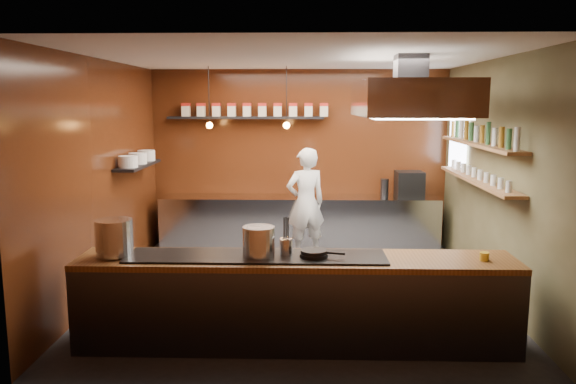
{
  "coord_description": "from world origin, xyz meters",
  "views": [
    {
      "loc": [
        0.07,
        -7.04,
        2.46
      ],
      "look_at": [
        -0.14,
        0.4,
        1.26
      ],
      "focal_mm": 35.0,
      "sensor_mm": 36.0,
      "label": 1
    }
  ],
  "objects_px": {
    "stockpot_large": "(114,237)",
    "stockpot_small": "(259,242)",
    "chef": "(306,203)",
    "extractor_hood": "(410,98)",
    "espresso_machine": "(409,185)"
  },
  "relations": [
    {
      "from": "stockpot_small",
      "to": "chef",
      "type": "distance_m",
      "value": 3.38
    },
    {
      "from": "stockpot_small",
      "to": "chef",
      "type": "bearing_deg",
      "value": 81.91
    },
    {
      "from": "stockpot_small",
      "to": "espresso_machine",
      "type": "distance_m",
      "value": 4.33
    },
    {
      "from": "extractor_hood",
      "to": "chef",
      "type": "distance_m",
      "value": 2.91
    },
    {
      "from": "extractor_hood",
      "to": "stockpot_small",
      "type": "height_order",
      "value": "extractor_hood"
    },
    {
      "from": "chef",
      "to": "extractor_hood",
      "type": "bearing_deg",
      "value": 98.66
    },
    {
      "from": "stockpot_small",
      "to": "espresso_machine",
      "type": "height_order",
      "value": "espresso_machine"
    },
    {
      "from": "stockpot_small",
      "to": "chef",
      "type": "height_order",
      "value": "chef"
    },
    {
      "from": "extractor_hood",
      "to": "stockpot_small",
      "type": "distance_m",
      "value": 2.51
    },
    {
      "from": "extractor_hood",
      "to": "espresso_machine",
      "type": "xyz_separation_m",
      "value": [
        0.5,
        2.5,
        -1.39
      ]
    },
    {
      "from": "chef",
      "to": "stockpot_small",
      "type": "bearing_deg",
      "value": 60.88
    },
    {
      "from": "stockpot_large",
      "to": "chef",
      "type": "bearing_deg",
      "value": 59.77
    },
    {
      "from": "stockpot_large",
      "to": "stockpot_small",
      "type": "relative_size",
      "value": 1.15
    },
    {
      "from": "stockpot_small",
      "to": "extractor_hood",
      "type": "bearing_deg",
      "value": 36.53
    },
    {
      "from": "stockpot_large",
      "to": "chef",
      "type": "distance_m",
      "value": 3.84
    }
  ]
}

